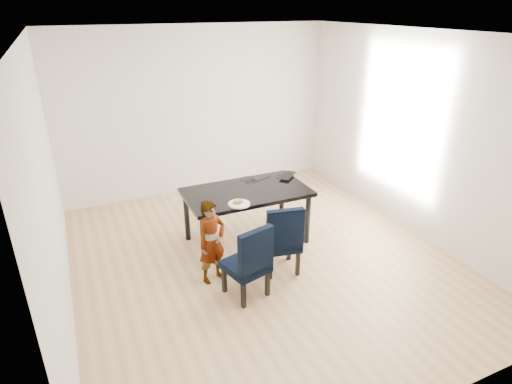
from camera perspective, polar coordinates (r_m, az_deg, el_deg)
name	(u,v)px	position (r m, az deg, el deg)	size (l,w,h in m)	color
floor	(262,259)	(5.50, 0.87, -8.94)	(4.50, 5.00, 0.01)	tan
ceiling	(264,32)	(4.63, 1.09, 20.50)	(4.50, 5.00, 0.01)	white
wall_back	(198,112)	(7.16, -7.77, 10.54)	(4.50, 0.01, 2.70)	silver
wall_front	(426,275)	(3.06, 21.73, -10.20)	(4.50, 0.01, 2.70)	white
wall_left	(48,191)	(4.49, -26.04, 0.07)	(0.01, 5.00, 2.70)	white
wall_right	(415,135)	(6.17, 20.43, 7.08)	(0.01, 5.00, 2.70)	white
dining_table	(247,216)	(5.71, -1.24, -3.25)	(1.60, 0.90, 0.75)	black
chair_left	(245,260)	(4.67, -1.42, -9.04)	(0.42, 0.44, 0.88)	black
chair_right	(280,237)	(5.09, 3.27, -5.99)	(0.43, 0.44, 0.89)	black
child	(212,242)	(4.90, -5.91, -6.65)	(0.37, 0.24, 1.00)	orange
plate	(239,204)	(5.16, -2.27, -1.60)	(0.27, 0.27, 0.01)	white
sandwich	(238,201)	(5.15, -2.38, -1.25)	(0.14, 0.07, 0.06)	#AE7A3E
laptop	(284,175)	(6.01, 3.81, 2.22)	(0.35, 0.23, 0.03)	black
cable_tangle	(251,182)	(5.81, -0.61, 1.37)	(0.15, 0.15, 0.01)	black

